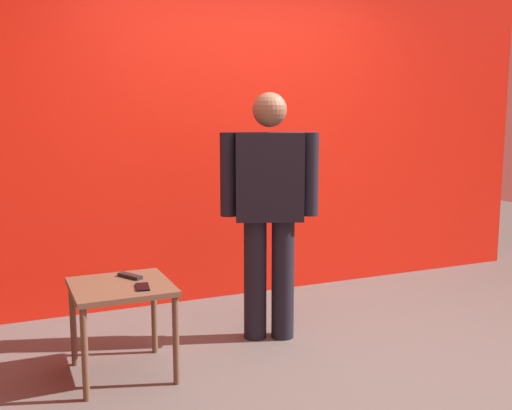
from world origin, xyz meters
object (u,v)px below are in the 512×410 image
(tv_remote, at_px, (130,276))
(cell_phone, at_px, (142,287))
(standing_person, at_px, (269,204))
(side_table, at_px, (121,297))

(tv_remote, bearing_deg, cell_phone, -114.91)
(standing_person, xyz_separation_m, side_table, (-1.00, -0.19, -0.44))
(side_table, height_order, cell_phone, cell_phone)
(side_table, relative_size, cell_phone, 3.77)
(cell_phone, bearing_deg, tv_remote, 103.72)
(standing_person, xyz_separation_m, cell_phone, (-0.91, -0.31, -0.36))
(tv_remote, bearing_deg, standing_person, -24.96)
(standing_person, height_order, side_table, standing_person)
(side_table, xyz_separation_m, tv_remote, (0.07, 0.11, 0.09))
(standing_person, bearing_deg, tv_remote, -175.15)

